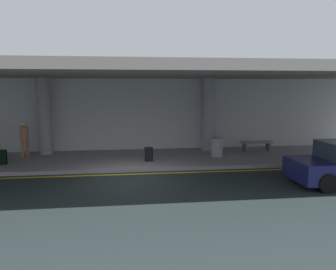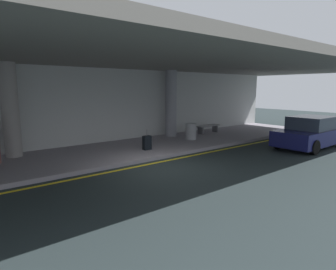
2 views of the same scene
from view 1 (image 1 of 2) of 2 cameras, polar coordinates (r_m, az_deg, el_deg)
ground_plane at (r=12.69m, az=-6.33°, el=-7.40°), size 60.00×60.00×0.00m
sidewalk at (r=15.68m, az=-6.52°, el=-4.10°), size 26.00×4.20×0.15m
lane_stripe_yellow at (r=13.35m, az=-6.38°, el=-6.60°), size 26.00×0.14×0.01m
support_column_left_mid at (r=17.24m, az=-20.12°, el=2.95°), size 0.63×0.63×3.65m
support_column_center at (r=17.31m, az=6.69°, el=3.41°), size 0.63×0.63×3.65m
ceiling_overhang at (r=14.84m, az=-6.74°, el=10.26°), size 28.00×13.20×0.30m
terminal_back_wall at (r=17.64m, az=-6.71°, el=3.26°), size 26.00×0.30×3.80m
traveler_with_luggage at (r=16.75m, az=-23.08°, el=-0.32°), size 0.38×0.38×1.68m
suitcase_upright_primary at (r=15.81m, az=-26.25°, el=-3.38°), size 0.36×0.22×0.90m
suitcase_upright_secondary at (r=14.86m, az=-3.26°, el=-3.23°), size 0.36×0.22×0.90m
bench_metal at (r=17.70m, az=14.71°, el=-1.51°), size 1.60×0.50×0.48m
trash_bin_steel at (r=16.04m, az=8.26°, el=-2.04°), size 0.56×0.56×0.85m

